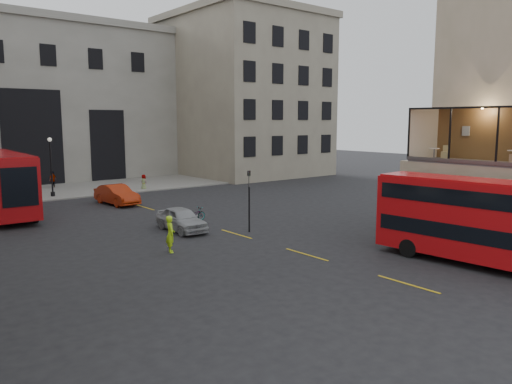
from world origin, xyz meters
TOP-DOWN VIEW (x-y plane):
  - ground at (0.00, 0.00)m, footprint 140.00×140.00m
  - host_frontage at (6.50, 0.00)m, footprint 3.00×11.00m
  - cafe_floor at (6.50, 0.00)m, footprint 3.00×10.00m
  - gateway at (-5.00, 47.99)m, footprint 35.00×10.60m
  - building_right at (20.00, 39.97)m, footprint 16.60×18.60m
  - pavement_far at (-6.00, 38.00)m, footprint 40.00×12.00m
  - traffic_light_near at (-1.00, 12.00)m, footprint 0.16×0.20m
  - street_lamp_b at (-6.00, 34.00)m, footprint 0.36×0.36m
  - bus_near at (2.95, -0.70)m, footprint 3.13×10.36m
  - bus_far at (-11.44, 27.33)m, footprint 2.99×11.44m
  - car_a at (-4.08, 14.88)m, footprint 1.94×4.43m
  - car_b at (-3.09, 26.84)m, footprint 2.10×5.00m
  - bicycle at (-1.88, 16.91)m, footprint 1.84×0.81m
  - cyclist at (-7.14, 10.81)m, footprint 0.67×0.82m
  - pedestrian_c at (-4.15, 40.00)m, footprint 1.10×0.98m
  - pedestrian_d at (2.59, 33.45)m, footprint 0.65×0.84m
  - cafe_table_far at (5.59, 3.72)m, footprint 0.54×0.54m
  - cafe_chair_d at (7.05, 3.90)m, footprint 0.47×0.47m

SIDE VIEW (x-z plane):
  - ground at x=0.00m, z-range 0.00..0.00m
  - pavement_far at x=-6.00m, z-range 0.00..0.12m
  - bicycle at x=-1.88m, z-range 0.00..0.94m
  - car_a at x=-4.08m, z-range 0.00..1.48m
  - pedestrian_d at x=2.59m, z-range 0.00..1.53m
  - car_b at x=-3.09m, z-range 0.00..1.61m
  - pedestrian_c at x=-4.15m, z-range 0.00..1.79m
  - cyclist at x=-7.14m, z-range 0.00..1.93m
  - host_frontage at x=6.50m, z-range 0.00..4.50m
  - bus_near at x=2.95m, z-range 0.25..4.32m
  - street_lamp_b at x=-6.00m, z-range -0.27..5.06m
  - traffic_light_near at x=-1.00m, z-range 0.52..4.32m
  - bus_far at x=-11.44m, z-range 0.28..4.81m
  - cafe_floor at x=6.50m, z-range 4.50..4.60m
  - cafe_chair_d at x=7.05m, z-range 4.45..5.23m
  - cafe_table_far at x=5.59m, z-range 4.71..5.39m
  - gateway at x=-5.00m, z-range 0.39..18.39m
  - building_right at x=20.00m, z-range 0.39..20.39m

